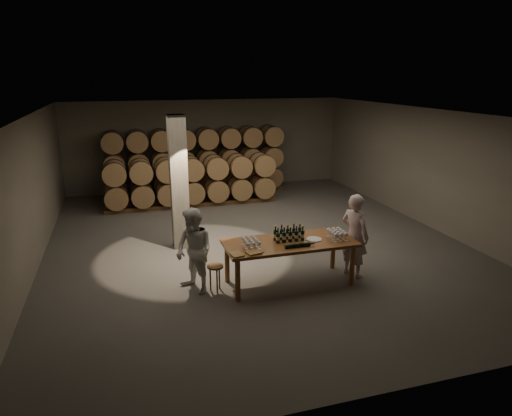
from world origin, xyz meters
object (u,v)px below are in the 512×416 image
object	(u,v)px
plate	(314,239)
person_woman	(194,251)
tasting_table	(290,246)
bottle_cluster	(289,235)
person_man	(355,235)
stool	(215,270)
notebook_near	(254,253)

from	to	relation	value
plate	person_woman	size ratio (longest dim) A/B	0.19
plate	person_woman	xyz separation A→B (m)	(-2.38, 0.24, -0.07)
tasting_table	plate	bearing A→B (deg)	-4.62
tasting_table	bottle_cluster	distance (m)	0.23
plate	person_man	size ratio (longest dim) A/B	0.18
tasting_table	person_woman	distance (m)	1.88
plate	person_woman	world-z (taller)	person_woman
bottle_cluster	stool	distance (m)	1.61
tasting_table	bottle_cluster	bearing A→B (deg)	82.40
person_man	stool	bearing A→B (deg)	61.37
plate	notebook_near	bearing A→B (deg)	-165.65
bottle_cluster	plate	bearing A→B (deg)	-12.34
bottle_cluster	person_man	world-z (taller)	person_man
bottle_cluster	tasting_table	bearing A→B (deg)	-97.60
bottle_cluster	person_man	distance (m)	1.42
tasting_table	notebook_near	world-z (taller)	notebook_near
bottle_cluster	notebook_near	distance (m)	0.99
stool	plate	bearing A→B (deg)	-3.92
notebook_near	person_woman	world-z (taller)	person_woman
person_man	person_woman	size ratio (longest dim) A/B	1.06
bottle_cluster	stool	xyz separation A→B (m)	(-1.50, 0.03, -0.58)
bottle_cluster	stool	size ratio (longest dim) A/B	1.13
notebook_near	person_woman	bearing A→B (deg)	138.26
bottle_cluster	person_woman	xyz separation A→B (m)	(-1.88, 0.13, -0.18)
person_woman	notebook_near	bearing A→B (deg)	29.79
tasting_table	plate	world-z (taller)	plate
plate	notebook_near	xyz separation A→B (m)	(-1.36, -0.35, 0.01)
notebook_near	stool	bearing A→B (deg)	131.00
tasting_table	plate	size ratio (longest dim) A/B	8.34
tasting_table	person_man	size ratio (longest dim) A/B	1.47
person_woman	bottle_cluster	bearing A→B (deg)	55.97
tasting_table	bottle_cluster	world-z (taller)	bottle_cluster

